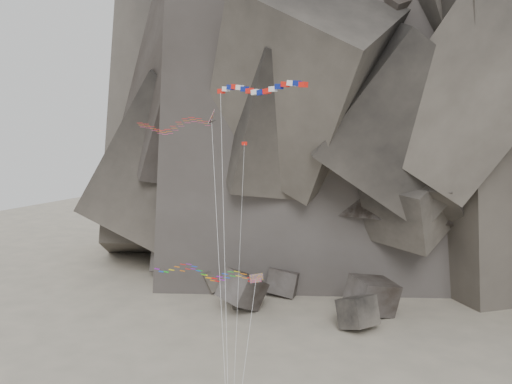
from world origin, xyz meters
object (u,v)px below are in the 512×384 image
at_px(parafoil_kite, 200,271).
at_px(banner_kite, 258,91).
at_px(pennant_kite, 241,223).
at_px(delta_kite, 170,125).

bearing_deg(parafoil_kite, banner_kite, -55.65).
relative_size(banner_kite, pennant_kite, 1.21).
distance_m(delta_kite, banner_kite, 11.91).
bearing_deg(delta_kite, parafoil_kite, -4.15).
relative_size(delta_kite, parafoil_kite, 1.78).
height_order(parafoil_kite, pennant_kite, pennant_kite).
xyz_separation_m(delta_kite, banner_kite, (11.01, -3.47, 2.92)).
xyz_separation_m(banner_kite, parafoil_kite, (-8.21, 4.09, -17.48)).
relative_size(delta_kite, banner_kite, 0.93).
bearing_deg(delta_kite, banner_kite, -34.05).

